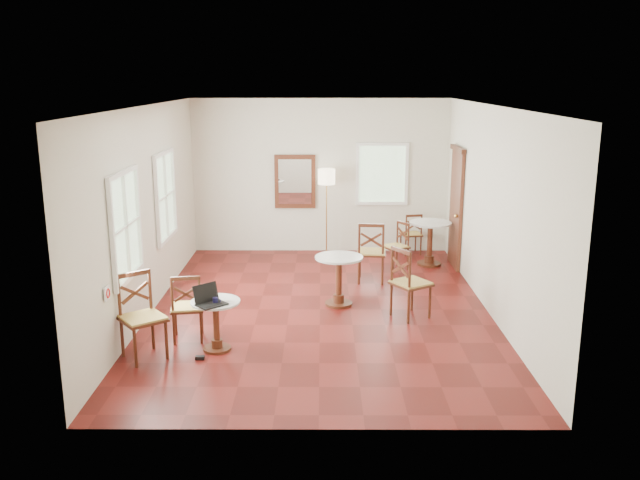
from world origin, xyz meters
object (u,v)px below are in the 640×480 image
at_px(cafe_table_near, 216,320).
at_px(cafe_table_mid, 339,275).
at_px(chair_near_a, 187,307).
at_px(chair_back_b, 397,246).
at_px(chair_back_a, 411,234).
at_px(mouse, 215,300).
at_px(cafe_table_back, 430,239).
at_px(navy_mug, 216,301).
at_px(water_glass, 215,296).
at_px(chair_mid_a, 371,252).
at_px(power_adapter, 200,358).
at_px(floor_lamp, 327,183).
at_px(laptop, 209,300).
at_px(chair_near_b, 142,317).
at_px(chair_mid_b, 409,283).

height_order(cafe_table_near, cafe_table_mid, cafe_table_mid).
bearing_deg(cafe_table_mid, chair_near_a, -145.34).
bearing_deg(chair_back_b, cafe_table_near, -67.45).
relative_size(cafe_table_mid, chair_near_a, 0.83).
height_order(chair_back_a, mouse, chair_back_a).
relative_size(cafe_table_back, navy_mug, 7.84).
bearing_deg(water_glass, chair_back_b, 54.00).
bearing_deg(navy_mug, water_glass, 101.73).
bearing_deg(chair_mid_a, cafe_table_mid, 69.86).
xyz_separation_m(cafe_table_near, power_adapter, (-0.17, -0.30, -0.39)).
bearing_deg(floor_lamp, laptop, -107.10).
bearing_deg(cafe_table_back, navy_mug, -128.94).
bearing_deg(laptop, cafe_table_near, 24.70).
bearing_deg(power_adapter, navy_mug, 43.27).
height_order(cafe_table_mid, cafe_table_back, cafe_table_back).
bearing_deg(laptop, power_adapter, -167.04).
height_order(laptop, water_glass, laptop).
distance_m(chair_near_a, mouse, 0.59).
height_order(cafe_table_back, chair_mid_a, chair_mid_a).
distance_m(cafe_table_back, chair_near_b, 5.93).
xyz_separation_m(chair_near_b, power_adapter, (0.71, -0.07, -0.51)).
relative_size(chair_mid_b, power_adapter, 9.53).
distance_m(chair_near_a, chair_near_b, 0.72).
xyz_separation_m(cafe_table_near, navy_mug, (0.02, -0.12, 0.29)).
bearing_deg(chair_mid_a, chair_near_a, 50.52).
bearing_deg(cafe_table_near, navy_mug, -78.26).
bearing_deg(cafe_table_near, power_adapter, -119.46).
relative_size(chair_back_b, navy_mug, 8.21).
xyz_separation_m(laptop, mouse, (0.05, 0.12, -0.04)).
xyz_separation_m(chair_mid_b, water_glass, (-2.60, -1.18, 0.19)).
distance_m(chair_mid_b, chair_back_b, 2.52).
distance_m(chair_back_b, laptop, 4.74).
bearing_deg(power_adapter, chair_mid_a, 54.05).
distance_m(floor_lamp, navy_mug, 5.04).
relative_size(chair_back_b, water_glass, 8.35).
bearing_deg(laptop, chair_back_b, 11.82).
bearing_deg(chair_near_a, mouse, 132.20).
height_order(chair_near_a, chair_mid_a, chair_mid_a).
distance_m(cafe_table_mid, chair_near_a, 2.46).
xyz_separation_m(chair_back_b, laptop, (-2.74, -3.85, 0.30)).
bearing_deg(floor_lamp, cafe_table_near, -106.95).
bearing_deg(chair_near_a, water_glass, 134.92).
relative_size(navy_mug, water_glass, 1.02).
xyz_separation_m(laptop, water_glass, (0.05, 0.15, -0.01)).
relative_size(chair_back_b, mouse, 9.40).
distance_m(chair_near_a, chair_back_b, 4.60).
height_order(chair_back_a, power_adapter, chair_back_a).
relative_size(cafe_table_mid, chair_back_a, 0.94).
bearing_deg(chair_mid_b, chair_near_a, 73.46).
bearing_deg(water_glass, mouse, -95.29).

